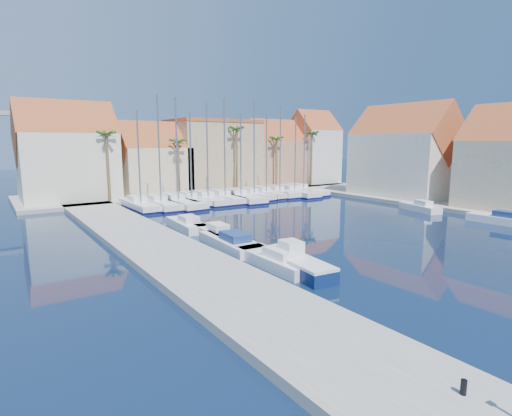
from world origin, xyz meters
The scene contains 35 objects.
ground centered at (0.00, 0.00, 0.00)m, with size 260.00×260.00×0.00m, color black.
quay_west centered at (-9.00, 13.50, 0.25)m, with size 6.00×77.00×0.50m, color gray.
shore_north centered at (10.00, 48.00, 0.25)m, with size 54.00×16.00×0.50m, color gray.
shore_east centered at (32.00, 15.00, 0.25)m, with size 12.00×60.00×0.50m, color gray.
bollard centered at (-7.85, -7.00, 0.75)m, with size 0.20×0.20×0.50m, color black.
fishing_boat centered at (-3.46, 6.09, 0.65)m, with size 2.48×5.73×1.95m.
motorboat_west_0 centered at (-3.87, 8.01, 0.51)m, with size 2.16×6.72×1.40m.
motorboat_west_1 centered at (-3.92, 13.78, 0.51)m, with size 2.74×7.38×1.40m.
motorboat_west_2 centered at (-3.31, 17.52, 0.51)m, with size 2.34×6.09×1.40m.
motorboat_west_3 centered at (-3.84, 22.33, 0.51)m, with size 2.46×6.52×1.40m.
motorboat_east_0 centered at (24.00, 6.43, 0.51)m, with size 2.05×5.96×1.40m.
motorboat_east_1 centered at (23.98, 15.53, 0.51)m, with size 3.01×5.72×1.40m.
sailboat_0 centered at (-3.83, 36.45, 0.59)m, with size 2.62×9.67×12.18m.
sailboat_1 centered at (-1.39, 35.98, 0.60)m, with size 2.79×10.13×14.07m.
sailboat_2 centered at (0.89, 35.97, 0.58)m, with size 3.78×11.78×13.87m.
sailboat_3 centered at (3.17, 36.47, 0.60)m, with size 2.78×9.01×12.21m.
sailboat_4 centered at (5.57, 36.42, 0.59)m, with size 3.19×10.63×13.55m.
sailboat_5 centered at (8.18, 36.24, 0.60)m, with size 3.45×10.45×14.19m.
sailboat_6 centered at (10.48, 35.77, 0.56)m, with size 3.86×11.68×12.31m.
sailboat_7 centered at (12.97, 36.02, 0.64)m, with size 2.68×8.71×14.19m.
sailboat_8 centered at (15.58, 36.62, 0.60)m, with size 2.85×9.31×12.56m.
sailboat_9 centered at (17.99, 36.28, 0.62)m, with size 3.20×9.41×13.65m.
sailboat_10 centered at (20.36, 35.67, 0.57)m, with size 3.39×11.09×12.12m.
sailboat_11 centered at (22.77, 36.32, 0.58)m, with size 2.81×10.55×12.64m.
building_0 centered at (-10.00, 47.00, 6.52)m, with size 12.30×9.00×13.50m.
building_1 centered at (2.00, 47.00, 5.30)m, with size 10.30×8.00×11.00m.
building_2 centered at (13.00, 48.00, 6.26)m, with size 14.20×10.20×11.50m.
building_3 centered at (25.00, 47.00, 5.86)m, with size 10.30×8.00×12.00m.
building_4 centered at (34.00, 46.00, 6.97)m, with size 8.30×8.00×14.00m.
building_6 centered at (32.00, 24.00, 6.52)m, with size 9.00×14.30×13.50m.
palm_0 centered at (-6.00, 42.00, 9.08)m, with size 2.60×2.60×10.15m.
palm_1 centered at (4.00, 42.00, 8.14)m, with size 2.60×2.60×9.15m.
palm_2 centered at (14.00, 42.00, 10.02)m, with size 2.60×2.60×11.15m.
palm_3 centered at (22.00, 42.00, 8.61)m, with size 2.60×2.60×9.65m.
palm_4 centered at (30.00, 42.00, 9.55)m, with size 2.60×2.60×10.65m.
Camera 1 is at (-19.72, -12.76, 8.38)m, focal length 28.00 mm.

